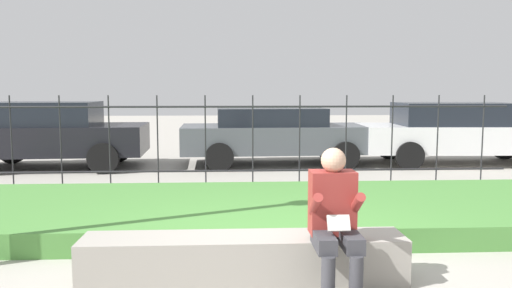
# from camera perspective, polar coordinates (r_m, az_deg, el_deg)

# --- Properties ---
(ground_plane) EXTENTS (60.00, 60.00, 0.00)m
(ground_plane) POSITION_cam_1_polar(r_m,az_deg,el_deg) (4.62, 2.10, -15.45)
(ground_plane) COLOR #A8A399
(stone_bench) EXTENTS (2.85, 0.48, 0.42)m
(stone_bench) POSITION_cam_1_polar(r_m,az_deg,el_deg) (4.54, -1.39, -13.33)
(stone_bench) COLOR gray
(stone_bench) RESTS_ON ground_plane
(person_seated_reader) EXTENTS (0.42, 0.73, 1.22)m
(person_seated_reader) POSITION_cam_1_polar(r_m,az_deg,el_deg) (4.23, 8.99, -8.18)
(person_seated_reader) COLOR black
(person_seated_reader) RESTS_ON ground_plane
(grass_berm) EXTENTS (10.89, 2.75, 0.27)m
(grass_berm) POSITION_cam_1_polar(r_m,az_deg,el_deg) (6.56, 0.49, -7.68)
(grass_berm) COLOR #4C893D
(grass_berm) RESTS_ON ground_plane
(iron_fence) EXTENTS (8.89, 0.03, 1.62)m
(iron_fence) POSITION_cam_1_polar(r_m,az_deg,el_deg) (8.54, -0.38, 0.45)
(iron_fence) COLOR #232326
(iron_fence) RESTS_ON ground_plane
(car_parked_left) EXTENTS (4.00, 2.09, 1.46)m
(car_parked_left) POSITION_cam_1_polar(r_m,az_deg,el_deg) (11.78, -22.29, 1.15)
(car_parked_left) COLOR black
(car_parked_left) RESTS_ON ground_plane
(car_parked_center) EXTENTS (4.43, 1.96, 1.31)m
(car_parked_center) POSITION_cam_1_polar(r_m,az_deg,el_deg) (11.43, 2.33, 1.15)
(car_parked_center) COLOR #4C5156
(car_parked_center) RESTS_ON ground_plane
(car_parked_right) EXTENTS (4.72, 2.05, 1.42)m
(car_parked_right) POSITION_cam_1_polar(r_m,az_deg,el_deg) (12.45, 22.18, 1.30)
(car_parked_right) COLOR silver
(car_parked_right) RESTS_ON ground_plane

